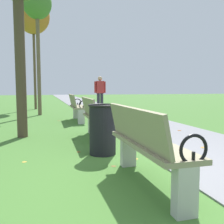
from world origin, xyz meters
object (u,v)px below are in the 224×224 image
at_px(tree_3, 33,17).
at_px(pedestrian_walking, 100,92).
at_px(park_bench_1, 146,144).
at_px(park_bench_2, 95,117).
at_px(tree_2, 37,6).
at_px(park_bench_3, 77,107).
at_px(trash_bin, 103,129).

relative_size(tree_3, pedestrian_walking, 3.51).
bearing_deg(park_bench_1, park_bench_2, 90.00).
height_order(tree_2, pedestrian_walking, tree_2).
height_order(park_bench_1, park_bench_2, same).
relative_size(park_bench_2, tree_2, 0.32).
bearing_deg(tree_2, pedestrian_walking, 12.52).
relative_size(park_bench_3, tree_2, 0.32).
height_order(park_bench_3, trash_bin, park_bench_3).
bearing_deg(park_bench_1, park_bench_3, 90.00).
height_order(pedestrian_walking, trash_bin, pedestrian_walking).
bearing_deg(trash_bin, pedestrian_walking, 77.62).
relative_size(park_bench_1, tree_2, 0.31).
relative_size(park_bench_1, park_bench_3, 0.99).
relative_size(park_bench_2, pedestrian_walking, 0.99).
xyz_separation_m(tree_2, pedestrian_walking, (2.68, 0.59, -3.41)).
bearing_deg(park_bench_2, pedestrian_walking, 76.38).
distance_m(park_bench_1, trash_bin, 1.48).
xyz_separation_m(park_bench_2, trash_bin, (-0.15, -1.30, -0.06)).
bearing_deg(pedestrian_walking, park_bench_3, -116.52).
bearing_deg(tree_3, pedestrian_walking, -40.71).
distance_m(park_bench_2, trash_bin, 1.31).
height_order(tree_3, trash_bin, tree_3).
xyz_separation_m(park_bench_1, trash_bin, (-0.15, 1.47, -0.06)).
xyz_separation_m(park_bench_1, pedestrian_walking, (1.46, 8.80, 0.44)).
bearing_deg(park_bench_3, tree_2, 117.51).
xyz_separation_m(tree_2, trash_bin, (1.07, -6.73, -3.92)).
distance_m(park_bench_2, tree_3, 9.65).
bearing_deg(tree_3, park_bench_3, -75.03).
bearing_deg(tree_3, trash_bin, -82.43).
bearing_deg(park_bench_2, tree_3, 99.66).
bearing_deg(trash_bin, park_bench_1, -84.29).
bearing_deg(tree_2, park_bench_1, -81.57).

